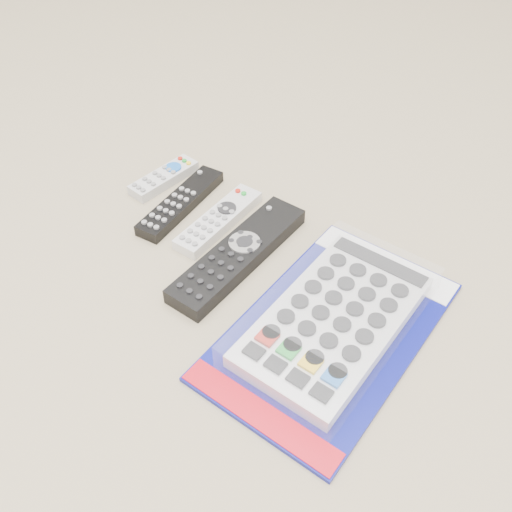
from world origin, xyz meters
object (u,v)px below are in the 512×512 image
Objects in this scene: remote_silver_dvd at (219,220)px; jumbo_remote_packaged at (334,319)px; remote_large_black at (238,254)px; remote_slim_black at (181,203)px; remote_small_grey at (164,178)px.

remote_silver_dvd is 0.49× the size of jumbo_remote_packaged.
remote_slim_black is at bearing 164.94° from remote_large_black.
remote_small_grey is 0.42m from jumbo_remote_packaged.
jumbo_remote_packaged is (0.41, -0.09, 0.01)m from remote_small_grey.
remote_silver_dvd is 0.68× the size of remote_large_black.
remote_large_black is (0.23, -0.07, 0.00)m from remote_small_grey.
remote_large_black is at bearing 171.56° from jumbo_remote_packaged.
remote_small_grey is 0.36× the size of jumbo_remote_packaged.
remote_small_grey is at bearing 147.81° from remote_slim_black.
remote_small_grey and remote_silver_dvd have the same top height.
remote_silver_dvd is 0.09m from remote_large_black.
jumbo_remote_packaged is (0.18, -0.02, 0.01)m from remote_large_black.
jumbo_remote_packaged is (0.34, -0.05, 0.01)m from remote_slim_black.
jumbo_remote_packaged is at bearing -9.35° from remote_small_grey.
remote_small_grey is 0.50× the size of remote_large_black.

